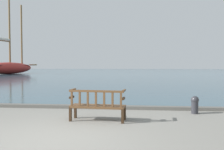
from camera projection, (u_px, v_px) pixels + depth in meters
The scene contains 6 objects.
ground_plane at pixel (53, 139), 5.54m from camera, with size 160.00×160.00×0.00m, color gray.
harbor_water at pixel (127, 73), 49.30m from camera, with size 100.00×80.00×0.08m, color #385666.
quay_edge_kerb at pixel (87, 107), 9.37m from camera, with size 40.00×0.30×0.12m, color #5B5954.
park_bench at pixel (97, 105), 7.28m from camera, with size 1.64×0.66×0.92m.
sailboat_outer_starboard at pixel (9, 66), 41.25m from camera, with size 4.87×14.24×16.23m.
mooring_bollard at pixel (195, 104), 8.36m from camera, with size 0.26×0.26×0.59m.
Camera 1 is at (1.84, -5.32, 1.65)m, focal length 40.00 mm.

